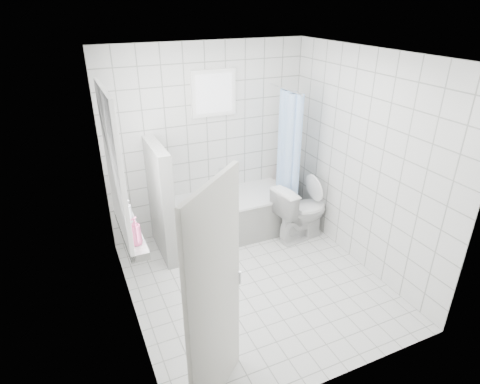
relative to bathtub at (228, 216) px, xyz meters
name	(u,v)px	position (x,y,z in m)	size (l,w,h in m)	color
ground	(255,282)	(-0.14, -1.12, -0.29)	(3.00, 3.00, 0.00)	white
ceiling	(259,54)	(-0.14, -1.12, 2.31)	(3.00, 3.00, 0.00)	white
wall_back	(208,141)	(-0.14, 0.38, 1.01)	(2.80, 0.02, 2.60)	white
wall_front	(346,259)	(-0.14, -2.62, 1.01)	(2.80, 0.02, 2.60)	white
wall_left	(121,209)	(-1.54, -1.12, 1.01)	(0.02, 3.00, 2.60)	white
wall_right	(362,163)	(1.26, -1.12, 1.01)	(0.02, 3.00, 2.60)	white
window_left	(117,167)	(-1.49, -0.82, 1.31)	(0.01, 0.90, 1.40)	white
window_back	(214,93)	(-0.04, 0.33, 1.66)	(0.50, 0.01, 0.50)	white
window_sill	(131,232)	(-1.45, -0.82, 0.57)	(0.18, 1.02, 0.08)	white
door	(215,303)	(-1.09, -2.34, 0.71)	(0.04, 0.80, 2.00)	silver
bathtub	(228,216)	(0.00, 0.00, 0.00)	(1.75, 0.77, 0.58)	white
partition_wall	(161,202)	(-0.94, -0.05, 0.46)	(0.15, 0.85, 1.50)	white
tiled_ledge	(283,197)	(1.02, 0.25, -0.02)	(0.40, 0.24, 0.55)	white
toilet	(301,212)	(0.89, -0.47, 0.11)	(0.45, 0.79, 0.81)	white
curtain_rod	(285,89)	(0.81, -0.02, 1.71)	(0.02, 0.02, 0.80)	silver
shower_curtain	(287,158)	(0.81, -0.16, 0.81)	(0.14, 0.48, 1.78)	#569DFF
tub_faucet	(225,170)	(0.10, 0.33, 0.56)	(0.18, 0.06, 0.06)	silver
sill_bottles	(131,220)	(-1.44, -0.88, 0.74)	(0.16, 0.68, 0.29)	silver
ledge_bottles	(283,175)	(1.00, 0.23, 0.37)	(0.16, 0.17, 0.25)	blue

